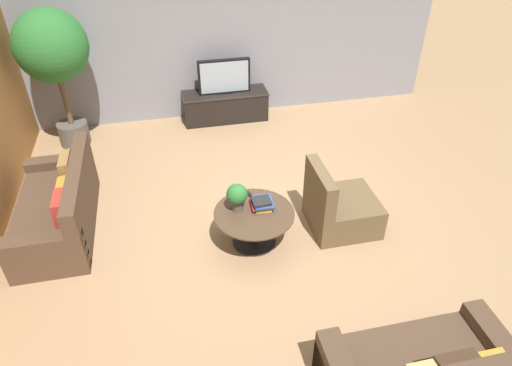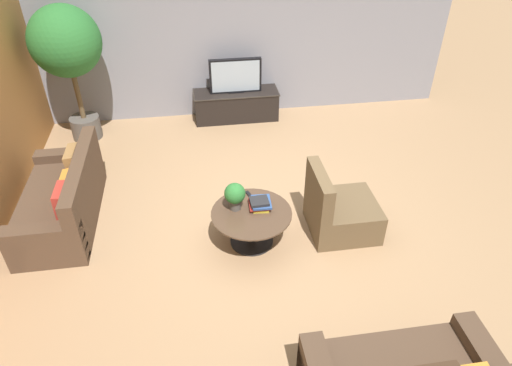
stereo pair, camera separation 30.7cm
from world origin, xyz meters
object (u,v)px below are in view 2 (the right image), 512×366
object	(u,v)px
media_console	(236,105)
coffee_table	(252,222)
couch_by_wall	(63,201)
armchair_wicker	(339,212)
potted_plant_tabletop	(235,195)
television	(235,76)
potted_palm_tall	(67,48)

from	to	relation	value
media_console	coffee_table	bearing A→B (deg)	-93.35
couch_by_wall	armchair_wicker	xyz separation A→B (m)	(3.34, -0.70, -0.02)
coffee_table	potted_plant_tabletop	bearing A→B (deg)	149.30
television	armchair_wicker	size ratio (longest dim) A/B	1.01
television	couch_by_wall	world-z (taller)	television
coffee_table	couch_by_wall	world-z (taller)	couch_by_wall
potted_plant_tabletop	couch_by_wall	bearing A→B (deg)	162.29
coffee_table	potted_plant_tabletop	distance (m)	0.39
armchair_wicker	potted_plant_tabletop	bearing A→B (deg)	88.47
armchair_wicker	potted_palm_tall	distance (m)	4.59
media_console	potted_plant_tabletop	bearing A→B (deg)	-96.68
couch_by_wall	potted_palm_tall	xyz separation A→B (m)	(-0.06, 2.13, 1.21)
television	armchair_wicker	bearing A→B (deg)	-74.05
coffee_table	potted_plant_tabletop	xyz separation A→B (m)	(-0.18, 0.10, 0.34)
media_console	armchair_wicker	world-z (taller)	armchair_wicker
television	couch_by_wall	size ratio (longest dim) A/B	0.49
couch_by_wall	potted_palm_tall	bearing A→B (deg)	-178.40
armchair_wicker	potted_plant_tabletop	world-z (taller)	armchair_wicker
potted_palm_tall	coffee_table	bearing A→B (deg)	-51.41
couch_by_wall	media_console	bearing A→B (deg)	134.84
armchair_wicker	potted_plant_tabletop	size ratio (longest dim) A/B	2.54
armchair_wicker	potted_palm_tall	world-z (taller)	potted_palm_tall
television	couch_by_wall	distance (m)	3.48
television	potted_plant_tabletop	world-z (taller)	television
armchair_wicker	media_console	bearing A→B (deg)	15.94
coffee_table	armchair_wicker	xyz separation A→B (m)	(1.08, 0.07, -0.04)
couch_by_wall	armchair_wicker	world-z (taller)	armchair_wicker
potted_palm_tall	couch_by_wall	bearing A→B (deg)	-88.40
coffee_table	potted_palm_tall	size ratio (longest dim) A/B	0.44
media_console	potted_palm_tall	xyz separation A→B (m)	(-2.50, -0.30, 1.24)
media_console	couch_by_wall	distance (m)	3.45
potted_palm_tall	potted_plant_tabletop	xyz separation A→B (m)	(2.14, -2.80, -0.85)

